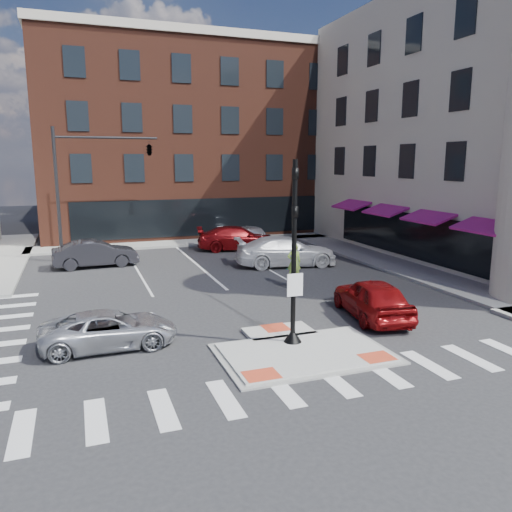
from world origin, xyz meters
name	(u,v)px	position (x,y,z in m)	size (l,w,h in m)	color
ground	(298,349)	(0.00, 0.00, 0.00)	(120.00, 120.00, 0.00)	#28282B
refuge_island	(301,351)	(0.00, -0.26, 0.05)	(5.40, 4.65, 0.13)	gray
sidewalk_e	(395,265)	(10.80, 10.00, 0.07)	(3.00, 24.00, 0.15)	gray
sidewalk_n	(212,241)	(3.00, 22.00, 0.07)	(26.00, 3.00, 0.15)	gray
building_n	(182,141)	(3.00, 31.99, 7.80)	(24.40, 18.40, 15.50)	#56271B
building_far_left	(95,169)	(-4.00, 52.00, 5.00)	(10.00, 12.00, 10.00)	slate
building_far_right	(193,161)	(9.00, 54.00, 6.00)	(12.00, 12.00, 12.00)	brown
signal_pole	(294,276)	(0.00, 0.40, 2.36)	(0.60, 0.60, 5.98)	black
mast_arm_signal	(125,158)	(-3.47, 18.00, 6.21)	(6.10, 2.24, 8.00)	black
silver_suv	(109,329)	(-5.74, 2.28, 0.61)	(2.02, 4.39, 1.22)	silver
red_sedan	(372,298)	(4.11, 2.06, 0.79)	(1.86, 4.61, 1.57)	maroon
white_pickup	(286,251)	(4.82, 12.18, 0.85)	(2.39, 5.88, 1.71)	white
bg_car_dark	(95,254)	(-5.63, 15.66, 0.78)	(1.65, 4.72, 1.56)	#28272D
bg_car_silver	(248,235)	(5.00, 19.54, 0.77)	(1.81, 4.50, 1.53)	silver
bg_car_red	(238,238)	(3.80, 18.16, 0.80)	(2.26, 5.55, 1.61)	maroon
cyclist	(294,274)	(3.00, 7.00, 0.75)	(1.05, 1.87, 2.23)	#3F3F44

